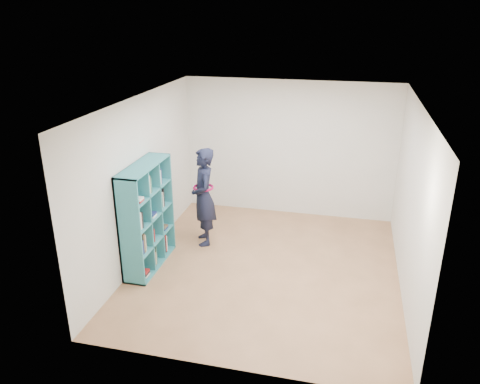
# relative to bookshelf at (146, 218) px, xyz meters

# --- Properties ---
(floor) EXTENTS (4.50, 4.50, 0.00)m
(floor) POSITION_rel_bookshelf_xyz_m (1.84, 0.30, -0.81)
(floor) COLOR #8E6240
(floor) RESTS_ON ground
(ceiling) EXTENTS (4.50, 4.50, 0.00)m
(ceiling) POSITION_rel_bookshelf_xyz_m (1.84, 0.30, 1.79)
(ceiling) COLOR white
(ceiling) RESTS_ON wall_back
(wall_left) EXTENTS (0.02, 4.50, 2.60)m
(wall_left) POSITION_rel_bookshelf_xyz_m (-0.16, 0.30, 0.49)
(wall_left) COLOR silver
(wall_left) RESTS_ON floor
(wall_right) EXTENTS (0.02, 4.50, 2.60)m
(wall_right) POSITION_rel_bookshelf_xyz_m (3.84, 0.30, 0.49)
(wall_right) COLOR silver
(wall_right) RESTS_ON floor
(wall_back) EXTENTS (4.00, 0.02, 2.60)m
(wall_back) POSITION_rel_bookshelf_xyz_m (1.84, 2.55, 0.49)
(wall_back) COLOR silver
(wall_back) RESTS_ON floor
(wall_front) EXTENTS (4.00, 0.02, 2.60)m
(wall_front) POSITION_rel_bookshelf_xyz_m (1.84, -1.95, 0.49)
(wall_front) COLOR silver
(wall_front) RESTS_ON floor
(bookshelf) EXTENTS (0.36, 1.25, 1.66)m
(bookshelf) POSITION_rel_bookshelf_xyz_m (0.00, 0.00, 0.00)
(bookshelf) COLOR teal
(bookshelf) RESTS_ON floor
(person) EXTENTS (0.62, 0.72, 1.68)m
(person) POSITION_rel_bookshelf_xyz_m (0.64, 0.93, 0.03)
(person) COLOR black
(person) RESTS_ON floor
(smartphone) EXTENTS (0.07, 0.10, 0.14)m
(smartphone) POSITION_rel_bookshelf_xyz_m (0.46, 0.94, 0.14)
(smartphone) COLOR silver
(smartphone) RESTS_ON person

